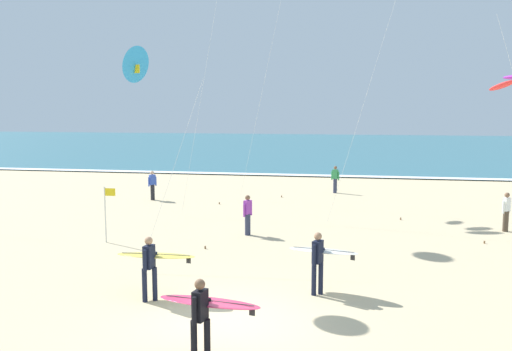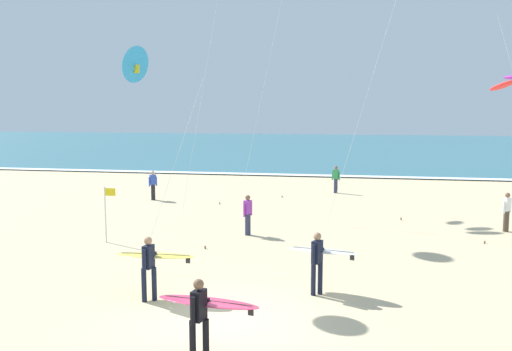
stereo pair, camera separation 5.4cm
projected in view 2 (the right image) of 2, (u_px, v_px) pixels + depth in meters
ground_plane at (223, 323)px, 12.57m from camera, size 160.00×160.00×0.00m
ocean_water at (330, 147)px, 68.18m from camera, size 160.00×60.00×0.08m
shoreline_foam at (313, 175)px, 39.18m from camera, size 160.00×1.09×0.01m
surfer_lead at (152, 260)px, 14.04m from camera, size 2.28×1.01×1.71m
surfer_trailing at (320, 255)px, 14.49m from camera, size 2.07×1.19×1.71m
surfer_third at (203, 309)px, 10.64m from camera, size 2.31×1.12×1.71m
kite_delta_cobalt_mid at (135, 65)px, 15.57m from camera, size 1.56×3.70×6.76m
bystander_purple_top at (248, 215)px, 21.13m from camera, size 0.31×0.45×1.59m
bystander_white_top at (507, 212)px, 21.71m from camera, size 0.38×0.38×1.59m
bystander_green_top at (336, 179)px, 31.52m from camera, size 0.47×0.28×1.59m
bystander_blue_top at (153, 185)px, 29.15m from camera, size 0.35×0.40×1.59m
lifeguard_flag at (107, 209)px, 19.91m from camera, size 0.45×0.05×2.10m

